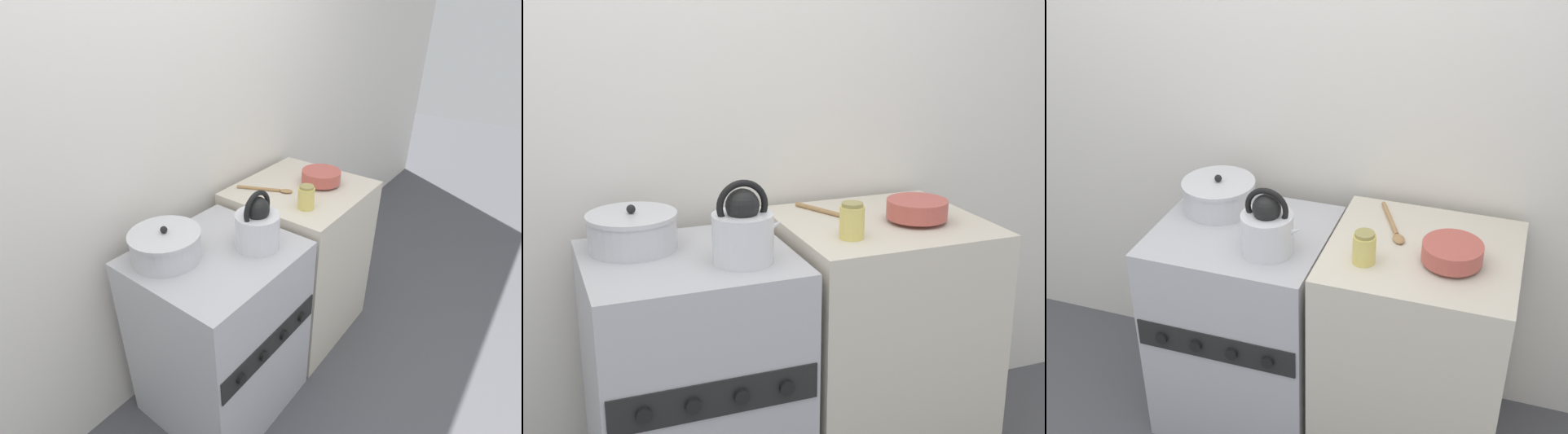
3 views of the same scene
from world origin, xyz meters
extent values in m
cube|color=silver|center=(0.00, 0.68, 1.25)|extent=(7.00, 0.06, 2.50)
cube|color=#B2B2B7|center=(0.00, 0.29, 0.43)|extent=(0.63, 0.57, 0.86)
cube|color=black|center=(0.00, 0.00, 0.53)|extent=(0.61, 0.01, 0.11)
cylinder|color=black|center=(-0.21, -0.01, 0.53)|extent=(0.04, 0.02, 0.04)
cylinder|color=black|center=(-0.07, -0.01, 0.53)|extent=(0.04, 0.02, 0.04)
cylinder|color=black|center=(0.07, -0.01, 0.53)|extent=(0.04, 0.02, 0.04)
cylinder|color=black|center=(0.21, -0.01, 0.53)|extent=(0.04, 0.02, 0.04)
cube|color=beige|center=(0.67, 0.30, 0.45)|extent=(0.65, 0.61, 0.90)
cylinder|color=silver|center=(0.14, 0.18, 0.93)|extent=(0.18, 0.18, 0.15)
sphere|color=black|center=(0.14, 0.18, 1.03)|extent=(0.10, 0.10, 0.10)
torus|color=black|center=(0.14, 0.18, 1.03)|extent=(0.16, 0.02, 0.16)
cone|color=silver|center=(0.23, 0.18, 0.96)|extent=(0.09, 0.04, 0.07)
cylinder|color=silver|center=(-0.14, 0.41, 0.91)|extent=(0.27, 0.27, 0.10)
cylinder|color=silver|center=(-0.14, 0.41, 0.97)|extent=(0.28, 0.28, 0.01)
sphere|color=black|center=(-0.14, 0.41, 0.99)|extent=(0.03, 0.03, 0.03)
cylinder|color=#B75147|center=(0.77, 0.25, 0.90)|extent=(0.09, 0.09, 0.01)
cylinder|color=#B75147|center=(0.77, 0.25, 0.94)|extent=(0.20, 0.20, 0.06)
cylinder|color=#E0CC66|center=(0.49, 0.17, 0.95)|extent=(0.08, 0.08, 0.10)
cylinder|color=#998C4C|center=(0.49, 0.17, 1.00)|extent=(0.07, 0.07, 0.01)
cylinder|color=#A37A4C|center=(0.51, 0.46, 0.91)|extent=(0.11, 0.21, 0.02)
ellipsoid|color=#A37A4C|center=(0.57, 0.33, 0.91)|extent=(0.06, 0.07, 0.02)
camera|label=1|loc=(-0.97, -0.69, 1.78)|focal=28.00mm
camera|label=2|loc=(-0.46, -1.74, 1.60)|focal=50.00mm
camera|label=3|loc=(0.94, -1.80, 2.24)|focal=50.00mm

